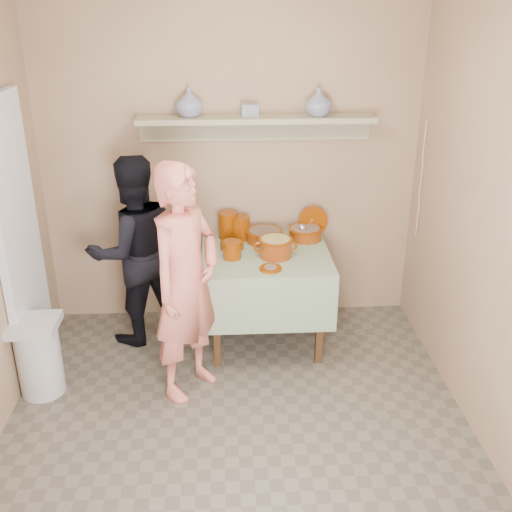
{
  "coord_description": "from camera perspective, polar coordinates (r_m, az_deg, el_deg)",
  "views": [
    {
      "loc": [
        -0.05,
        -2.92,
        2.54
      ],
      "look_at": [
        0.15,
        0.75,
        0.95
      ],
      "focal_mm": 42.0,
      "sensor_mm": 36.0,
      "label": 1
    }
  ],
  "objects": [
    {
      "name": "ground",
      "position": [
        3.87,
        -1.68,
        -17.62
      ],
      "size": [
        3.5,
        3.5,
        0.0
      ],
      "primitive_type": "plane",
      "color": "#645C4E",
      "rests_on": "ground"
    },
    {
      "name": "tile_panel",
      "position": [
        4.4,
        -21.59,
        1.17
      ],
      "size": [
        0.06,
        0.7,
        2.0
      ],
      "primitive_type": "cube",
      "color": "silver",
      "rests_on": "ground"
    },
    {
      "name": "plate_stack_a",
      "position": [
        4.8,
        -2.66,
        2.95
      ],
      "size": [
        0.16,
        0.16,
        0.21
      ],
      "primitive_type": "cylinder",
      "color": "#6B2903",
      "rests_on": "serving_table"
    },
    {
      "name": "plate_stack_b",
      "position": [
        4.78,
        -1.53,
        2.71
      ],
      "size": [
        0.16,
        0.16,
        0.19
      ],
      "primitive_type": "cylinder",
      "color": "#6B2903",
      "rests_on": "serving_table"
    },
    {
      "name": "bowl_stack",
      "position": [
        4.42,
        -2.29,
        0.59
      ],
      "size": [
        0.14,
        0.14,
        0.14
      ],
      "primitive_type": "cylinder",
      "color": "#6B2903",
      "rests_on": "serving_table"
    },
    {
      "name": "empty_bowl",
      "position": [
        4.61,
        -2.31,
        1.03
      ],
      "size": [
        0.18,
        0.18,
        0.05
      ],
      "primitive_type": "cylinder",
      "color": "#6B2903",
      "rests_on": "serving_table"
    },
    {
      "name": "propped_lid",
      "position": [
        4.86,
        5.44,
        3.32
      ],
      "size": [
        0.24,
        0.05,
        0.24
      ],
      "primitive_type": "cylinder",
      "rotation": [
        1.42,
        0.0,
        -0.01
      ],
      "color": "#6B2903",
      "rests_on": "serving_table"
    },
    {
      "name": "vase_right",
      "position": [
        4.64,
        5.97,
        14.37
      ],
      "size": [
        0.24,
        0.24,
        0.21
      ],
      "primitive_type": "imported",
      "rotation": [
        0.0,
        0.0,
        0.22
      ],
      "color": "navy",
      "rests_on": "wall_shelf"
    },
    {
      "name": "vase_left",
      "position": [
        4.62,
        -6.37,
        14.35
      ],
      "size": [
        0.28,
        0.28,
        0.21
      ],
      "primitive_type": "imported",
      "rotation": [
        0.0,
        0.0,
        0.48
      ],
      "color": "navy",
      "rests_on": "wall_shelf"
    },
    {
      "name": "ceramic_box",
      "position": [
        4.62,
        -0.61,
        13.73
      ],
      "size": [
        0.14,
        0.1,
        0.09
      ],
      "primitive_type": "cube",
      "rotation": [
        0.0,
        0.0,
        0.11
      ],
      "color": "navy",
      "rests_on": "wall_shelf"
    },
    {
      "name": "person_cook",
      "position": [
        3.96,
        -6.67,
        -2.59
      ],
      "size": [
        0.67,
        0.71,
        1.63
      ],
      "primitive_type": "imported",
      "rotation": [
        0.0,
        0.0,
        0.93
      ],
      "color": "#E17161",
      "rests_on": "ground"
    },
    {
      "name": "person_helper",
      "position": [
        4.69,
        -11.53,
        0.45
      ],
      "size": [
        0.91,
        0.84,
        1.5
      ],
      "primitive_type": "imported",
      "rotation": [
        0.0,
        0.0,
        -2.67
      ],
      "color": "black",
      "rests_on": "ground"
    },
    {
      "name": "room_shell",
      "position": [
        3.07,
        -2.04,
        5.72
      ],
      "size": [
        3.04,
        3.54,
        2.62
      ],
      "color": "tan",
      "rests_on": "ground"
    },
    {
      "name": "serving_table",
      "position": [
        4.62,
        0.88,
        -0.87
      ],
      "size": [
        0.97,
        0.97,
        0.76
      ],
      "color": "#4C2D16",
      "rests_on": "ground"
    },
    {
      "name": "cazuela_meat_a",
      "position": [
        4.73,
        0.8,
        2.05
      ],
      "size": [
        0.3,
        0.3,
        0.1
      ],
      "color": "#69280C",
      "rests_on": "serving_table"
    },
    {
      "name": "cazuela_meat_b",
      "position": [
        4.8,
        4.71,
        2.27
      ],
      "size": [
        0.28,
        0.28,
        0.1
      ],
      "color": "#69280C",
      "rests_on": "serving_table"
    },
    {
      "name": "ladle",
      "position": [
        4.75,
        4.47,
        2.71
      ],
      "size": [
        0.08,
        0.26,
        0.19
      ],
      "color": "silver",
      "rests_on": "cazuela_meat_b"
    },
    {
      "name": "cazuela_rice",
      "position": [
        4.45,
        1.87,
        0.97
      ],
      "size": [
        0.33,
        0.25,
        0.14
      ],
      "color": "#69280C",
      "rests_on": "serving_table"
    },
    {
      "name": "front_plate",
      "position": [
        4.26,
        1.4,
        -1.17
      ],
      "size": [
        0.16,
        0.16,
        0.03
      ],
      "color": "#6B2903",
      "rests_on": "serving_table"
    },
    {
      "name": "wall_shelf",
      "position": [
        4.66,
        0.0,
        12.66
      ],
      "size": [
        1.8,
        0.25,
        0.21
      ],
      "color": "tan",
      "rests_on": "room_shell"
    },
    {
      "name": "trash_bin",
      "position": [
        4.41,
        -19.98,
        -8.97
      ],
      "size": [
        0.32,
        0.32,
        0.56
      ],
      "color": "silver",
      "rests_on": "ground"
    },
    {
      "name": "electrical_cord",
      "position": [
        4.84,
        15.44,
        7.05
      ],
      "size": [
        0.01,
        0.05,
        0.9
      ],
      "color": "silver",
      "rests_on": "wall_shelf"
    }
  ]
}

